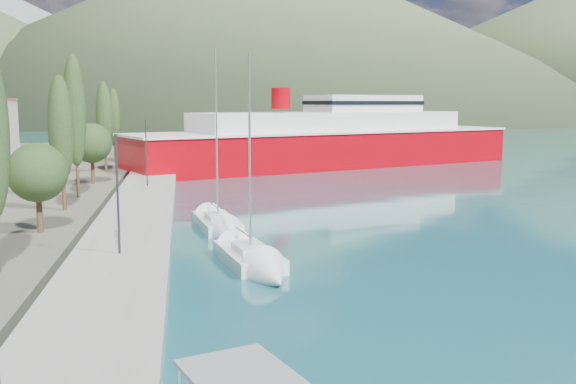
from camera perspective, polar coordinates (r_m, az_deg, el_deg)
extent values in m
plane|color=#19545C|center=(141.10, -7.06, 4.45)|extent=(1400.00, 1400.00, 0.00)
cube|color=gray|center=(47.52, -13.19, -1.98)|extent=(5.00, 88.00, 0.80)
cone|color=slate|center=(710.66, -2.47, 14.51)|extent=(760.00, 760.00, 180.00)
cone|color=#455635|center=(426.05, -3.26, 14.53)|extent=(480.00, 480.00, 115.00)
cylinder|color=#47301E|center=(41.07, -21.21, -1.86)|extent=(0.36, 0.36, 2.21)
sphere|color=#283E1C|center=(40.74, -21.39, 1.63)|extent=(3.53, 3.53, 3.53)
cylinder|color=#47301E|center=(49.04, -19.27, -0.30)|extent=(0.30, 0.30, 2.13)
ellipsoid|color=#283E1C|center=(48.63, -19.54, 5.36)|extent=(1.80, 1.80, 7.56)
cylinder|color=#47301E|center=(55.24, -18.17, 0.85)|extent=(0.30, 0.30, 2.55)
ellipsoid|color=#283E1C|center=(54.87, -18.43, 6.87)|extent=(1.80, 1.80, 9.05)
cylinder|color=#47301E|center=(64.16, -16.96, 1.76)|extent=(0.36, 0.36, 2.39)
sphere|color=#283E1C|center=(63.94, -17.05, 4.19)|extent=(3.82, 3.82, 3.82)
cylinder|color=#47301E|center=(74.91, -15.88, 2.58)|extent=(0.30, 0.30, 2.23)
ellipsoid|color=#283E1C|center=(74.63, -16.03, 6.45)|extent=(1.80, 1.80, 7.89)
cylinder|color=#47301E|center=(85.31, -15.10, 3.18)|extent=(0.30, 0.30, 2.10)
ellipsoid|color=#283E1C|center=(85.07, -15.21, 6.39)|extent=(1.80, 1.80, 7.46)
cylinder|color=#2D2D33|center=(33.34, -14.90, -0.27)|extent=(0.12, 0.12, 6.00)
cube|color=#2D2D33|center=(33.31, -15.05, 4.90)|extent=(0.15, 0.50, 0.12)
cylinder|color=#2D2D33|center=(60.38, -12.47, 3.37)|extent=(0.12, 0.12, 6.00)
cube|color=#2D2D33|center=(60.47, -12.55, 6.22)|extent=(0.15, 0.50, 0.12)
cube|color=gray|center=(14.87, -4.40, -15.75)|extent=(2.91, 3.17, 0.10)
cube|color=silver|center=(34.01, -3.54, -5.93)|extent=(3.49, 6.32, 0.96)
cube|color=silver|center=(33.49, -3.35, -5.02)|extent=(1.87, 2.62, 0.37)
cylinder|color=silver|center=(32.75, -3.42, 3.34)|extent=(0.12, 0.12, 10.10)
cone|color=silver|center=(30.48, -1.50, -7.56)|extent=(2.91, 3.19, 2.44)
cube|color=silver|center=(43.64, -6.35, -2.88)|extent=(3.25, 6.77, 0.92)
cube|color=silver|center=(43.11, -6.25, -2.19)|extent=(1.76, 2.77, 0.36)
cylinder|color=silver|center=(42.50, -6.36, 5.07)|extent=(0.12, 0.12, 11.22)
cone|color=silver|center=(39.64, -5.18, -3.96)|extent=(2.75, 3.34, 2.35)
cube|color=#9D0009|center=(85.88, 3.70, 3.67)|extent=(54.58, 30.16, 5.23)
cube|color=silver|center=(85.72, 3.71, 5.42)|extent=(55.06, 30.61, 0.28)
cube|color=silver|center=(85.68, 3.72, 6.17)|extent=(38.23, 22.27, 2.80)
cube|color=silver|center=(88.93, 6.75, 7.82)|extent=(16.67, 12.00, 2.24)
cylinder|color=#9D0009|center=(81.65, -0.64, 8.33)|extent=(2.43, 2.43, 2.62)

